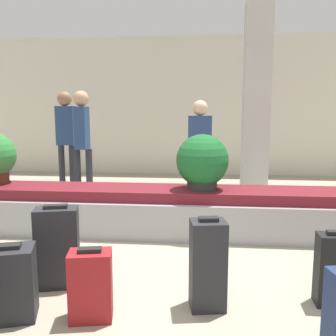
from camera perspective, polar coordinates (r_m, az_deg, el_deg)
The scene contains 13 objects.
ground_plane at distance 3.43m, azimuth -2.35°, elevation -17.27°, with size 18.00×18.00×0.00m, color #9E937F.
back_wall at distance 8.89m, azimuth 2.70°, elevation 9.33°, with size 18.00×0.06×3.20m.
carousel at distance 4.66m, azimuth 0.00°, elevation -6.61°, with size 6.41×0.79×0.56m.
pillar at distance 6.33m, azimuth 13.27°, elevation 9.38°, with size 0.41×0.41×3.20m.
suitcase_0 at distance 3.25m, azimuth 24.04°, elevation -13.97°, with size 0.28×0.18×0.60m.
suitcase_1 at distance 2.88m, azimuth -11.70°, elevation -17.09°, with size 0.34×0.26×0.54m.
suitcase_3 at distance 2.94m, azimuth 6.08°, elevation -14.41°, with size 0.30×0.26×0.72m.
suitcase_4 at distance 3.40m, azimuth -16.50°, elevation -11.48°, with size 0.40×0.29×0.72m.
suitcase_6 at distance 3.05m, azimuth -23.27°, elevation -15.85°, with size 0.45×0.37×0.56m.
potted_plant_1 at distance 4.49m, azimuth 5.25°, elevation 0.87°, with size 0.63×0.63×0.67m.
traveler_0 at distance 5.79m, azimuth 4.85°, elevation 3.62°, with size 0.36×0.28×1.66m.
traveler_1 at distance 7.06m, azimuth -15.32°, elevation 5.35°, with size 0.33×0.26×1.84m.
traveler_2 at distance 6.36m, azimuth -12.94°, elevation 4.96°, with size 0.31×0.33×1.82m.
Camera 1 is at (0.42, -3.05, 1.50)m, focal length 40.00 mm.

